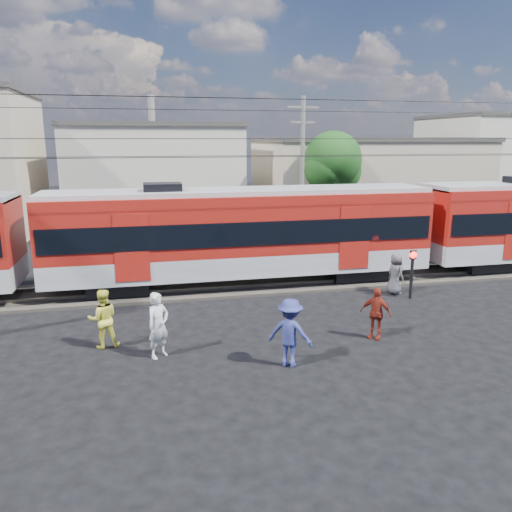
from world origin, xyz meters
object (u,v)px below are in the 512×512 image
object	(u,v)px
pedestrian_a	(158,325)
crossing_signal	(412,265)
commuter_train	(246,231)
pedestrian_c	(290,333)

from	to	relation	value
pedestrian_a	crossing_signal	bearing A→B (deg)	-17.80
commuter_train	pedestrian_c	bearing A→B (deg)	-92.71
commuter_train	crossing_signal	world-z (taller)	commuter_train
pedestrian_a	crossing_signal	size ratio (longest dim) A/B	0.99
pedestrian_a	pedestrian_c	world-z (taller)	pedestrian_c
pedestrian_a	crossing_signal	distance (m)	10.49
crossing_signal	pedestrian_a	bearing A→B (deg)	-161.11
pedestrian_c	commuter_train	bearing A→B (deg)	-58.89
pedestrian_a	crossing_signal	xyz separation A→B (m)	(9.92, 3.40, 0.39)
pedestrian_a	pedestrian_c	xyz separation A→B (m)	(3.54, -1.39, 0.00)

